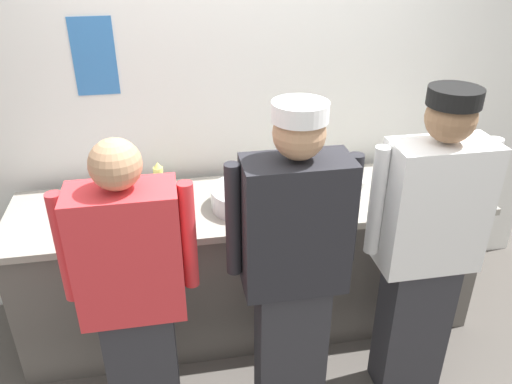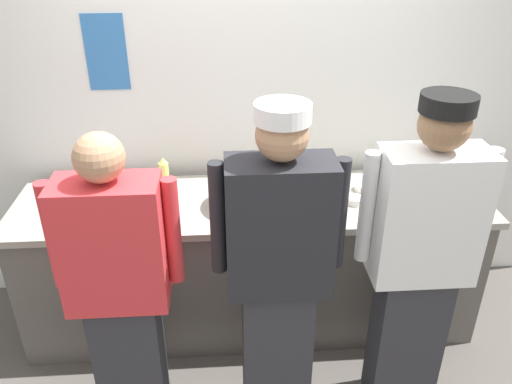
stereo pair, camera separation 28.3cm
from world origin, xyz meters
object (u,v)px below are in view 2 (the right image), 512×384
at_px(chef_far_right, 420,257).
at_px(deli_cup, 326,192).
at_px(ramekin_orange_sauce, 440,193).
at_px(ramekin_yellow_sauce, 363,187).
at_px(squeeze_bottle_secondary, 302,190).
at_px(plate_stack_front, 417,202).
at_px(sheet_tray, 111,204).
at_px(ramekin_red_sauce, 355,200).
at_px(mixing_bowl_steel, 245,197).
at_px(chef_near_left, 120,287).
at_px(squeeze_bottle_primary, 164,172).
at_px(chef_center, 279,268).
at_px(squeeze_bottle_spare, 333,180).

xyz_separation_m(chef_far_right, deli_cup, (-0.34, 0.63, 0.03)).
xyz_separation_m(ramekin_orange_sauce, ramekin_yellow_sauce, (-0.43, 0.10, -0.00)).
xyz_separation_m(squeeze_bottle_secondary, deli_cup, (0.15, 0.03, -0.03)).
distance_m(plate_stack_front, sheet_tray, 1.75).
distance_m(sheet_tray, ramekin_red_sauce, 1.40).
bearing_deg(plate_stack_front, sheet_tray, 175.97).
bearing_deg(sheet_tray, mixing_bowl_steel, -4.12).
xyz_separation_m(sheet_tray, deli_cup, (1.24, -0.03, 0.04)).
bearing_deg(chef_near_left, deli_cup, 31.65).
bearing_deg(squeeze_bottle_primary, ramekin_orange_sauce, -8.58).
bearing_deg(ramekin_orange_sauce, squeeze_bottle_secondary, -177.52).
relative_size(plate_stack_front, sheet_tray, 0.47).
relative_size(chef_center, ramekin_red_sauce, 17.46).
height_order(chef_near_left, ramekin_red_sauce, chef_near_left).
bearing_deg(plate_stack_front, chef_far_right, -108.23).
relative_size(ramekin_orange_sauce, deli_cup, 0.86).
bearing_deg(ramekin_red_sauce, deli_cup, 164.77).
distance_m(ramekin_orange_sauce, ramekin_red_sauce, 0.52).
relative_size(plate_stack_front, squeeze_bottle_spare, 1.34).
height_order(mixing_bowl_steel, ramekin_red_sauce, mixing_bowl_steel).
bearing_deg(sheet_tray, chef_center, -37.75).
height_order(chef_near_left, chef_center, chef_center).
bearing_deg(chef_center, squeeze_bottle_secondary, 72.44).
bearing_deg(chef_center, ramekin_yellow_sauce, 52.26).
relative_size(squeeze_bottle_primary, squeeze_bottle_spare, 1.03).
distance_m(chef_center, squeeze_bottle_primary, 1.10).
xyz_separation_m(sheet_tray, ramekin_yellow_sauce, (1.49, 0.08, 0.01)).
distance_m(plate_stack_front, squeeze_bottle_secondary, 0.66).
height_order(sheet_tray, squeeze_bottle_primary, squeeze_bottle_primary).
height_order(chef_near_left, deli_cup, chef_near_left).
bearing_deg(squeeze_bottle_secondary, ramekin_red_sauce, -3.46).
height_order(ramekin_yellow_sauce, deli_cup, deli_cup).
bearing_deg(deli_cup, squeeze_bottle_primary, 164.86).
bearing_deg(squeeze_bottle_spare, squeeze_bottle_primary, 170.68).
distance_m(squeeze_bottle_spare, ramekin_red_sauce, 0.19).
distance_m(sheet_tray, squeeze_bottle_primary, 0.38).
relative_size(squeeze_bottle_spare, deli_cup, 1.69).
xyz_separation_m(chef_near_left, squeeze_bottle_primary, (0.13, 0.92, 0.13)).
bearing_deg(plate_stack_front, deli_cup, 169.32).
height_order(chef_center, squeeze_bottle_primary, chef_center).
relative_size(chef_center, mixing_bowl_steel, 4.35).
xyz_separation_m(chef_far_right, squeeze_bottle_primary, (-1.28, 0.88, 0.06)).
bearing_deg(chef_center, ramekin_orange_sauce, 33.05).
relative_size(squeeze_bottle_primary, ramekin_yellow_sauce, 1.71).
xyz_separation_m(ramekin_yellow_sauce, deli_cup, (-0.25, -0.11, 0.03)).
xyz_separation_m(mixing_bowl_steel, ramekin_yellow_sauce, (0.72, 0.14, -0.04)).
bearing_deg(squeeze_bottle_spare, chef_far_right, -68.65).
relative_size(chef_center, chef_far_right, 0.99).
bearing_deg(ramekin_yellow_sauce, squeeze_bottle_primary, 173.06).
bearing_deg(ramekin_orange_sauce, plate_stack_front, -148.87).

